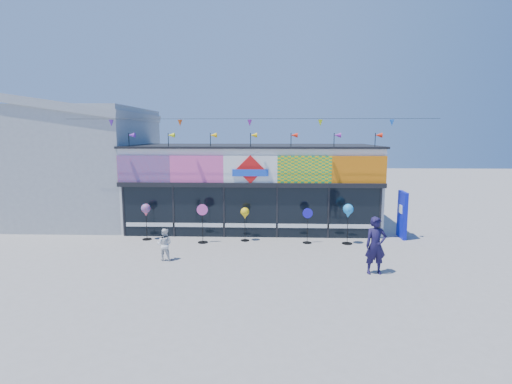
{
  "coord_description": "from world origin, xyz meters",
  "views": [
    {
      "loc": [
        0.91,
        -14.24,
        4.69
      ],
      "look_at": [
        0.3,
        2.0,
        2.29
      ],
      "focal_mm": 28.0,
      "sensor_mm": 36.0,
      "label": 1
    }
  ],
  "objects_px": {
    "spinner_0": "(146,211)",
    "spinner_3": "(307,225)",
    "blue_sign": "(402,215)",
    "adult_man": "(376,246)",
    "spinner_2": "(245,214)",
    "spinner_1": "(203,223)",
    "spinner_4": "(348,212)",
    "child": "(165,244)"
  },
  "relations": [
    {
      "from": "spinner_0",
      "to": "spinner_1",
      "type": "bearing_deg",
      "value": -9.26
    },
    {
      "from": "spinner_3",
      "to": "adult_man",
      "type": "xyz_separation_m",
      "value": [
        1.93,
        -3.71,
        0.17
      ]
    },
    {
      "from": "blue_sign",
      "to": "spinner_3",
      "type": "xyz_separation_m",
      "value": [
        -4.34,
        -1.07,
        -0.25
      ]
    },
    {
      "from": "blue_sign",
      "to": "adult_man",
      "type": "xyz_separation_m",
      "value": [
        -2.41,
        -4.78,
        -0.09
      ]
    },
    {
      "from": "spinner_1",
      "to": "spinner_0",
      "type": "bearing_deg",
      "value": 170.74
    },
    {
      "from": "spinner_0",
      "to": "spinner_3",
      "type": "bearing_deg",
      "value": -2.41
    },
    {
      "from": "spinner_2",
      "to": "child",
      "type": "bearing_deg",
      "value": -134.97
    },
    {
      "from": "adult_man",
      "to": "spinner_4",
      "type": "bearing_deg",
      "value": 88.8
    },
    {
      "from": "blue_sign",
      "to": "spinner_3",
      "type": "relative_size",
      "value": 1.38
    },
    {
      "from": "blue_sign",
      "to": "spinner_3",
      "type": "height_order",
      "value": "blue_sign"
    },
    {
      "from": "spinner_1",
      "to": "spinner_3",
      "type": "distance_m",
      "value": 4.51
    },
    {
      "from": "spinner_3",
      "to": "adult_man",
      "type": "height_order",
      "value": "adult_man"
    },
    {
      "from": "spinner_1",
      "to": "spinner_3",
      "type": "xyz_separation_m",
      "value": [
        4.5,
        0.12,
        -0.09
      ]
    },
    {
      "from": "adult_man",
      "to": "spinner_3",
      "type": "bearing_deg",
      "value": 112.65
    },
    {
      "from": "spinner_1",
      "to": "adult_man",
      "type": "height_order",
      "value": "adult_man"
    },
    {
      "from": "spinner_3",
      "to": "blue_sign",
      "type": "bearing_deg",
      "value": 13.84
    },
    {
      "from": "blue_sign",
      "to": "spinner_0",
      "type": "relative_size",
      "value": 1.3
    },
    {
      "from": "spinner_0",
      "to": "spinner_2",
      "type": "distance_m",
      "value": 4.38
    },
    {
      "from": "adult_man",
      "to": "child",
      "type": "relative_size",
      "value": 1.61
    },
    {
      "from": "spinner_0",
      "to": "spinner_2",
      "type": "xyz_separation_m",
      "value": [
        4.37,
        -0.03,
        -0.1
      ]
    },
    {
      "from": "adult_man",
      "to": "child",
      "type": "xyz_separation_m",
      "value": [
        -7.45,
        1.16,
        -0.37
      ]
    },
    {
      "from": "spinner_3",
      "to": "spinner_2",
      "type": "bearing_deg",
      "value": 174.37
    },
    {
      "from": "spinner_2",
      "to": "adult_man",
      "type": "bearing_deg",
      "value": -40.59
    },
    {
      "from": "spinner_1",
      "to": "spinner_4",
      "type": "height_order",
      "value": "spinner_4"
    },
    {
      "from": "spinner_1",
      "to": "spinner_2",
      "type": "relative_size",
      "value": 1.13
    },
    {
      "from": "spinner_0",
      "to": "adult_man",
      "type": "bearing_deg",
      "value": -23.96
    },
    {
      "from": "spinner_2",
      "to": "adult_man",
      "type": "xyz_separation_m",
      "value": [
        4.64,
        -3.97,
        -0.22
      ]
    },
    {
      "from": "spinner_0",
      "to": "child",
      "type": "distance_m",
      "value": 3.32
    },
    {
      "from": "spinner_0",
      "to": "blue_sign",
      "type": "bearing_deg",
      "value": 3.87
    },
    {
      "from": "blue_sign",
      "to": "child",
      "type": "relative_size",
      "value": 1.75
    },
    {
      "from": "blue_sign",
      "to": "spinner_4",
      "type": "distance_m",
      "value": 2.9
    },
    {
      "from": "spinner_0",
      "to": "spinner_2",
      "type": "height_order",
      "value": "spinner_0"
    },
    {
      "from": "spinner_1",
      "to": "adult_man",
      "type": "relative_size",
      "value": 0.87
    },
    {
      "from": "blue_sign",
      "to": "spinner_4",
      "type": "relative_size",
      "value": 1.22
    },
    {
      "from": "spinner_4",
      "to": "child",
      "type": "xyz_separation_m",
      "value": [
        -7.21,
        -2.48,
        -0.78
      ]
    },
    {
      "from": "spinner_3",
      "to": "spinner_4",
      "type": "bearing_deg",
      "value": -2.12
    },
    {
      "from": "blue_sign",
      "to": "adult_man",
      "type": "bearing_deg",
      "value": -115.33
    },
    {
      "from": "blue_sign",
      "to": "spinner_1",
      "type": "xyz_separation_m",
      "value": [
        -8.85,
        -1.19,
        -0.17
      ]
    },
    {
      "from": "spinner_1",
      "to": "spinner_2",
      "type": "distance_m",
      "value": 1.87
    },
    {
      "from": "blue_sign",
      "to": "spinner_2",
      "type": "height_order",
      "value": "blue_sign"
    },
    {
      "from": "spinner_1",
      "to": "spinner_4",
      "type": "bearing_deg",
      "value": 0.55
    },
    {
      "from": "adult_man",
      "to": "child",
      "type": "distance_m",
      "value": 7.54
    }
  ]
}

